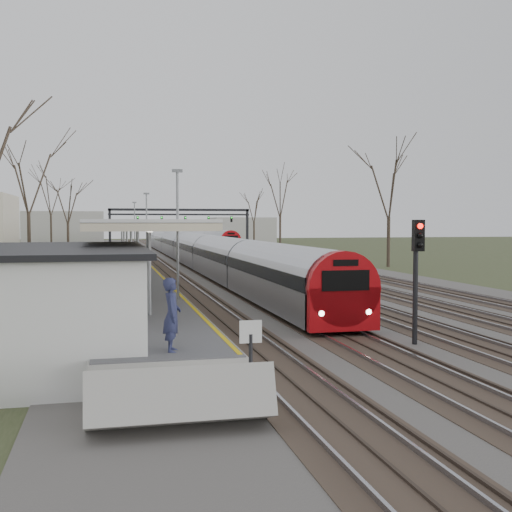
{
  "coord_description": "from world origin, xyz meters",
  "views": [
    {
      "loc": [
        -10.34,
        -10.79,
        4.01
      ],
      "look_at": [
        -1.66,
        26.62,
        2.0
      ],
      "focal_mm": 45.0,
      "sensor_mm": 36.0,
      "label": 1
    }
  ],
  "objects_px": {
    "train_near": "(186,247)",
    "signal_post": "(417,263)",
    "train_far": "(198,237)",
    "passenger": "(172,315)"
  },
  "relations": [
    {
      "from": "passenger",
      "to": "signal_post",
      "type": "xyz_separation_m",
      "value": [
        8.16,
        3.89,
        0.86
      ]
    },
    {
      "from": "train_near",
      "to": "signal_post",
      "type": "relative_size",
      "value": 22.0
    },
    {
      "from": "train_near",
      "to": "train_far",
      "type": "relative_size",
      "value": 1.5
    },
    {
      "from": "train_near",
      "to": "passenger",
      "type": "height_order",
      "value": "train_near"
    },
    {
      "from": "train_near",
      "to": "signal_post",
      "type": "xyz_separation_m",
      "value": [
        1.75,
        -46.6,
        1.25
      ]
    },
    {
      "from": "train_near",
      "to": "signal_post",
      "type": "distance_m",
      "value": 46.65
    },
    {
      "from": "train_far",
      "to": "signal_post",
      "type": "bearing_deg",
      "value": -93.39
    },
    {
      "from": "train_near",
      "to": "train_far",
      "type": "distance_m",
      "value": 42.71
    },
    {
      "from": "passenger",
      "to": "signal_post",
      "type": "distance_m",
      "value": 9.08
    },
    {
      "from": "passenger",
      "to": "signal_post",
      "type": "height_order",
      "value": "signal_post"
    }
  ]
}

